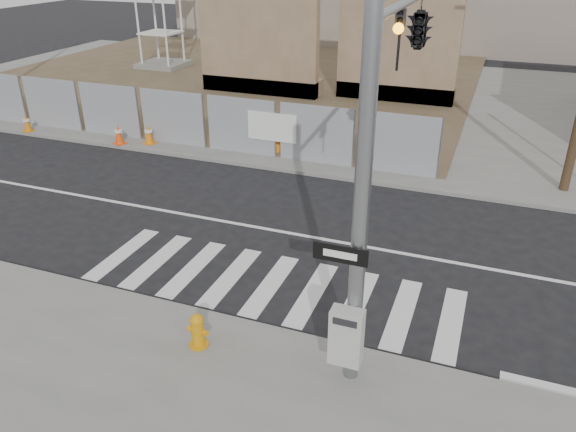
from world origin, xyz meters
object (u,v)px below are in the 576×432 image
(traffic_cone_a, at_px, (27,123))
(fire_hydrant, at_px, (198,330))
(traffic_cone_b, at_px, (119,134))
(traffic_cone_d, at_px, (278,142))
(signal_pole, at_px, (403,79))
(traffic_cone_c, at_px, (149,134))

(traffic_cone_a, bearing_deg, fire_hydrant, -35.72)
(traffic_cone_b, relative_size, traffic_cone_d, 0.96)
(signal_pole, xyz_separation_m, traffic_cone_a, (-15.81, 6.27, -4.32))
(fire_hydrant, bearing_deg, traffic_cone_c, 151.10)
(fire_hydrant, height_order, traffic_cone_b, traffic_cone_b)
(traffic_cone_b, bearing_deg, traffic_cone_c, 21.90)
(signal_pole, relative_size, traffic_cone_a, 10.09)
(signal_pole, height_order, traffic_cone_d, signal_pole)
(traffic_cone_a, xyz_separation_m, traffic_cone_d, (10.31, 1.28, 0.05))
(traffic_cone_a, bearing_deg, signal_pole, -21.62)
(traffic_cone_d, bearing_deg, traffic_cone_a, -172.94)
(signal_pole, distance_m, traffic_cone_a, 17.55)
(traffic_cone_a, distance_m, traffic_cone_c, 5.45)
(traffic_cone_b, relative_size, traffic_cone_c, 1.01)
(traffic_cone_b, xyz_separation_m, traffic_cone_c, (1.04, 0.42, -0.00))
(traffic_cone_a, height_order, traffic_cone_d, traffic_cone_d)
(signal_pole, bearing_deg, traffic_cone_a, 158.38)
(fire_hydrant, xyz_separation_m, traffic_cone_c, (-7.47, 9.70, 0.02))
(fire_hydrant, relative_size, traffic_cone_a, 1.02)
(traffic_cone_d, bearing_deg, traffic_cone_c, -170.03)
(signal_pole, distance_m, traffic_cone_c, 13.07)
(traffic_cone_c, bearing_deg, traffic_cone_a, -175.60)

